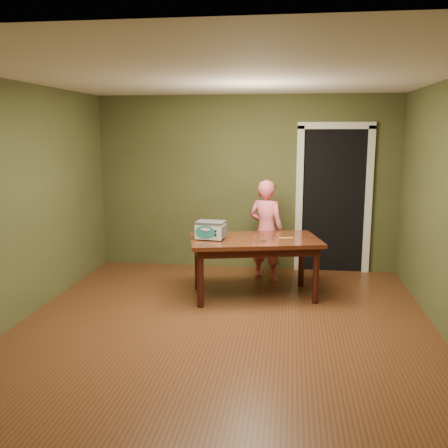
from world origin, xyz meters
TOP-DOWN VIEW (x-y plane):
  - floor at (0.00, 0.00)m, footprint 5.00×5.00m
  - room_shell at (0.00, 0.00)m, footprint 4.52×5.02m
  - doorway at (1.30, 2.78)m, footprint 1.10×0.66m
  - dining_table at (0.24, 1.14)m, footprint 1.76×1.24m
  - toy_oven at (-0.30, 1.02)m, footprint 0.39×0.28m
  - baking_pan at (0.34, 1.01)m, footprint 0.10×0.10m
  - spatula at (0.63, 1.21)m, footprint 0.18×0.08m
  - child at (0.35, 1.88)m, footprint 0.61×0.52m

SIDE VIEW (x-z plane):
  - floor at x=0.00m, z-range 0.00..0.00m
  - dining_table at x=0.24m, z-range 0.28..1.03m
  - child at x=0.35m, z-range 0.00..1.42m
  - spatula at x=0.63m, z-range 0.75..0.76m
  - baking_pan at x=0.34m, z-range 0.75..0.77m
  - toy_oven at x=-0.30m, z-range 0.76..0.98m
  - doorway at x=1.30m, z-range -0.07..2.18m
  - room_shell at x=0.00m, z-range 0.40..3.01m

